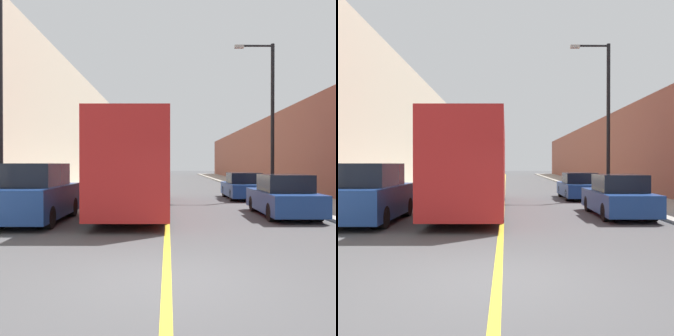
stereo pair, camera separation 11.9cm
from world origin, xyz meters
TOP-DOWN VIEW (x-y plane):
  - ground_plane at (0.00, 0.00)m, footprint 200.00×200.00m
  - sidewalk_left at (-7.03, 30.00)m, footprint 3.19×72.00m
  - sidewalk_right at (7.03, 30.00)m, footprint 3.19×72.00m
  - building_row_left at (-10.62, 30.00)m, footprint 4.00×72.00m
  - building_row_right at (10.62, 30.00)m, footprint 4.00×72.00m
  - road_center_line at (0.00, 30.00)m, footprint 0.16×72.00m
  - bus at (-1.14, 10.04)m, footprint 2.44×11.98m
  - parked_suv_left at (-4.30, 6.41)m, footprint 1.87×4.58m
  - car_right_near at (4.24, 7.89)m, footprint 1.79×4.47m
  - car_right_mid at (4.12, 14.96)m, footprint 1.84×4.36m
  - street_lamp_left at (-5.57, 6.99)m, footprint 2.18×0.24m
  - street_lamp_right at (5.58, 15.00)m, footprint 2.18×0.24m

SIDE VIEW (x-z plane):
  - ground_plane at x=0.00m, z-range 0.00..0.00m
  - road_center_line at x=0.00m, z-range 0.00..0.01m
  - sidewalk_left at x=-7.03m, z-range 0.00..0.11m
  - sidewalk_right at x=7.03m, z-range 0.00..0.11m
  - car_right_mid at x=4.12m, z-range -0.07..1.37m
  - car_right_near at x=4.24m, z-range -0.08..1.46m
  - parked_suv_left at x=-4.30m, z-range -0.07..1.86m
  - bus at x=-1.14m, z-range 0.12..3.65m
  - building_row_right at x=10.62m, z-range 0.00..6.00m
  - street_lamp_left at x=-5.57m, z-range 0.59..8.51m
  - street_lamp_right at x=5.58m, z-range 0.59..8.95m
  - building_row_left at x=-10.62m, z-range 0.00..10.85m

